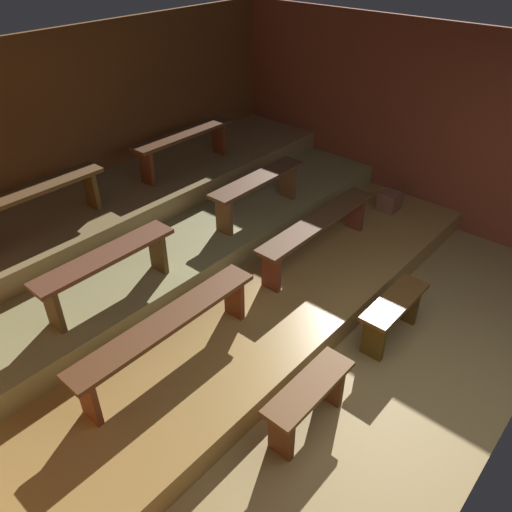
{
  "coord_description": "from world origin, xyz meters",
  "views": [
    {
      "loc": [
        -2.91,
        -0.56,
        3.45
      ],
      "look_at": [
        0.26,
        2.2,
        0.57
      ],
      "focal_mm": 35.23,
      "sensor_mm": 36.0,
      "label": 1
    }
  ],
  "objects_px": {
    "bench_lower_right": "(318,227)",
    "bench_upper_right": "(184,141)",
    "bench_lower_left": "(168,328)",
    "bench_middle_left": "(107,264)",
    "wooden_crate_lower": "(389,201)",
    "bench_floor_right": "(393,311)",
    "bench_upper_left": "(36,197)",
    "bench_middle_right": "(258,186)",
    "bench_floor_left": "(308,397)"
  },
  "relations": [
    {
      "from": "bench_floor_right",
      "to": "bench_middle_left",
      "type": "height_order",
      "value": "bench_middle_left"
    },
    {
      "from": "bench_lower_right",
      "to": "bench_floor_left",
      "type": "bearing_deg",
      "value": -146.21
    },
    {
      "from": "bench_floor_left",
      "to": "bench_upper_left",
      "type": "bearing_deg",
      "value": 95.62
    },
    {
      "from": "bench_lower_right",
      "to": "bench_middle_left",
      "type": "bearing_deg",
      "value": 158.29
    },
    {
      "from": "bench_floor_right",
      "to": "bench_lower_right",
      "type": "height_order",
      "value": "bench_lower_right"
    },
    {
      "from": "bench_lower_left",
      "to": "bench_middle_right",
      "type": "bearing_deg",
      "value": 21.71
    },
    {
      "from": "bench_floor_right",
      "to": "bench_middle_left",
      "type": "bearing_deg",
      "value": 130.49
    },
    {
      "from": "bench_lower_right",
      "to": "bench_upper_right",
      "type": "relative_size",
      "value": 1.25
    },
    {
      "from": "bench_floor_left",
      "to": "bench_middle_left",
      "type": "height_order",
      "value": "bench_middle_left"
    },
    {
      "from": "bench_floor_left",
      "to": "bench_lower_left",
      "type": "relative_size",
      "value": 0.48
    },
    {
      "from": "bench_lower_left",
      "to": "bench_upper_right",
      "type": "height_order",
      "value": "bench_upper_right"
    },
    {
      "from": "bench_middle_left",
      "to": "bench_floor_right",
      "type": "bearing_deg",
      "value": -49.51
    },
    {
      "from": "bench_middle_left",
      "to": "bench_upper_right",
      "type": "distance_m",
      "value": 2.36
    },
    {
      "from": "bench_floor_left",
      "to": "bench_lower_right",
      "type": "height_order",
      "value": "bench_lower_right"
    },
    {
      "from": "bench_upper_right",
      "to": "wooden_crate_lower",
      "type": "relative_size",
      "value": 6.1
    },
    {
      "from": "bench_upper_left",
      "to": "bench_upper_right",
      "type": "relative_size",
      "value": 1.0
    },
    {
      "from": "bench_floor_left",
      "to": "bench_floor_right",
      "type": "xyz_separation_m",
      "value": [
        1.36,
        0.0,
        0.0
      ]
    },
    {
      "from": "bench_floor_left",
      "to": "bench_middle_right",
      "type": "height_order",
      "value": "bench_middle_right"
    },
    {
      "from": "bench_floor_left",
      "to": "bench_lower_right",
      "type": "distance_m",
      "value": 2.12
    },
    {
      "from": "bench_floor_right",
      "to": "wooden_crate_lower",
      "type": "distance_m",
      "value": 2.17
    },
    {
      "from": "bench_upper_right",
      "to": "bench_upper_left",
      "type": "bearing_deg",
      "value": 180.0
    },
    {
      "from": "bench_upper_right",
      "to": "bench_middle_right",
      "type": "bearing_deg",
      "value": -88.14
    },
    {
      "from": "bench_lower_left",
      "to": "bench_middle_left",
      "type": "relative_size",
      "value": 1.33
    },
    {
      "from": "bench_floor_right",
      "to": "bench_middle_left",
      "type": "relative_size",
      "value": 0.64
    },
    {
      "from": "bench_lower_left",
      "to": "bench_upper_left",
      "type": "relative_size",
      "value": 1.25
    },
    {
      "from": "bench_lower_right",
      "to": "bench_lower_left",
      "type": "bearing_deg",
      "value": 180.0
    },
    {
      "from": "bench_upper_left",
      "to": "wooden_crate_lower",
      "type": "height_order",
      "value": "bench_upper_left"
    },
    {
      "from": "bench_lower_right",
      "to": "bench_middle_right",
      "type": "xyz_separation_m",
      "value": [
        -0.04,
        0.84,
        0.23
      ]
    },
    {
      "from": "bench_lower_left",
      "to": "bench_upper_right",
      "type": "xyz_separation_m",
      "value": [
        2.06,
        2.02,
        0.48
      ]
    },
    {
      "from": "bench_floor_right",
      "to": "bench_middle_right",
      "type": "xyz_separation_m",
      "value": [
        0.35,
        2.0,
        0.52
      ]
    },
    {
      "from": "bench_upper_left",
      "to": "bench_lower_left",
      "type": "bearing_deg",
      "value": -92.1
    },
    {
      "from": "bench_floor_left",
      "to": "bench_floor_right",
      "type": "bearing_deg",
      "value": 0.0
    },
    {
      "from": "bench_upper_right",
      "to": "wooden_crate_lower",
      "type": "xyz_separation_m",
      "value": [
        1.57,
        -2.1,
        -0.74
      ]
    },
    {
      "from": "bench_lower_left",
      "to": "bench_upper_left",
      "type": "height_order",
      "value": "bench_upper_left"
    },
    {
      "from": "wooden_crate_lower",
      "to": "bench_lower_right",
      "type": "bearing_deg",
      "value": 176.68
    },
    {
      "from": "bench_floor_right",
      "to": "bench_middle_left",
      "type": "xyz_separation_m",
      "value": [
        -1.71,
        2.0,
        0.52
      ]
    },
    {
      "from": "bench_middle_right",
      "to": "bench_lower_left",
      "type": "bearing_deg",
      "value": -158.29
    },
    {
      "from": "bench_lower_left",
      "to": "bench_middle_left",
      "type": "xyz_separation_m",
      "value": [
        0.04,
        0.84,
        0.23
      ]
    },
    {
      "from": "bench_middle_right",
      "to": "wooden_crate_lower",
      "type": "xyz_separation_m",
      "value": [
        1.53,
        -0.92,
        -0.49
      ]
    },
    {
      "from": "bench_floor_left",
      "to": "wooden_crate_lower",
      "type": "relative_size",
      "value": 3.67
    },
    {
      "from": "bench_lower_left",
      "to": "bench_upper_right",
      "type": "distance_m",
      "value": 2.92
    },
    {
      "from": "bench_floor_right",
      "to": "bench_lower_right",
      "type": "xyz_separation_m",
      "value": [
        0.39,
        1.17,
        0.29
      ]
    },
    {
      "from": "bench_floor_right",
      "to": "bench_lower_right",
      "type": "relative_size",
      "value": 0.48
    },
    {
      "from": "bench_upper_left",
      "to": "bench_floor_left",
      "type": "bearing_deg",
      "value": -84.38
    },
    {
      "from": "wooden_crate_lower",
      "to": "bench_upper_right",
      "type": "bearing_deg",
      "value": 126.74
    },
    {
      "from": "bench_upper_right",
      "to": "bench_lower_right",
      "type": "bearing_deg",
      "value": -87.9
    },
    {
      "from": "bench_floor_right",
      "to": "bench_upper_left",
      "type": "bearing_deg",
      "value": 117.7
    },
    {
      "from": "bench_floor_left",
      "to": "bench_upper_left",
      "type": "xyz_separation_m",
      "value": [
        -0.31,
        3.19,
        0.77
      ]
    },
    {
      "from": "bench_lower_left",
      "to": "wooden_crate_lower",
      "type": "bearing_deg",
      "value": -1.37
    },
    {
      "from": "bench_lower_right",
      "to": "bench_middle_right",
      "type": "relative_size",
      "value": 1.33
    }
  ]
}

